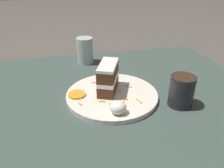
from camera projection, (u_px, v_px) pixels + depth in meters
The scene contains 9 objects.
ground_plane at pixel (109, 115), 0.68m from camera, with size 6.00×6.00×0.00m, color #4C4742.
dining_table at pixel (109, 111), 0.67m from camera, with size 1.08×0.96×0.03m, color #384742.
plate at pixel (112, 95), 0.71m from camera, with size 0.30×0.30×0.01m, color silver.
cake_slice at pixel (108, 77), 0.70m from camera, with size 0.09×0.13×0.10m.
cream_dollop at pixel (118, 108), 0.60m from camera, with size 0.05×0.04×0.04m, color white.
orange_garnish at pixel (77, 94), 0.70m from camera, with size 0.06×0.06×0.01m, color orange.
carrot_shreds_scatter at pixel (114, 94), 0.71m from camera, with size 0.19×0.19×0.00m.
drinking_glass at pixel (85, 52), 0.96m from camera, with size 0.07×0.07×0.11m.
coffee_mug at pixel (182, 90), 0.65m from camera, with size 0.07×0.07×0.10m.
Camera 1 is at (0.12, 0.54, 0.40)m, focal length 35.00 mm.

